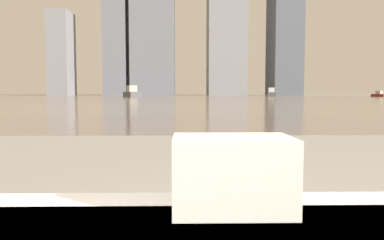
{
  "coord_description": "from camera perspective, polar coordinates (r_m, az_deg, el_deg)",
  "views": [
    {
      "loc": [
        -0.1,
        0.08,
        0.8
      ],
      "look_at": [
        -0.06,
        2.64,
        0.62
      ],
      "focal_mm": 35.0,
      "sensor_mm": 36.0,
      "label": 1
    }
  ],
  "objects": [
    {
      "name": "skyline_tower_2",
      "position": [
        119.94,
        -6.01,
        13.49
      ],
      "size": [
        13.52,
        8.29,
        40.52
      ],
      "color": "slate",
      "rests_on": "ground_plane"
    },
    {
      "name": "harbor_water",
      "position": [
        61.92,
        -0.93,
        3.44
      ],
      "size": [
        180.0,
        110.0,
        0.01
      ],
      "color": "gray",
      "rests_on": "ground_plane"
    },
    {
      "name": "skyline_tower_4",
      "position": [
        123.47,
        13.91,
        13.14
      ],
      "size": [
        8.72,
        13.71,
        40.57
      ],
      "color": "#4C515B",
      "rests_on": "ground_plane"
    },
    {
      "name": "towel_stack",
      "position": [
        0.82,
        5.98,
        -8.12
      ],
      "size": [
        0.25,
        0.17,
        0.16
      ],
      "color": "silver",
      "rests_on": "bathtub"
    },
    {
      "name": "skyline_tower_0",
      "position": [
        124.63,
        -19.29,
        9.51
      ],
      "size": [
        6.26,
        9.87,
        25.75
      ],
      "color": "slate",
      "rests_on": "ground_plane"
    },
    {
      "name": "harbor_boat_2",
      "position": [
        66.95,
        -9.15,
        4.07
      ],
      "size": [
        3.88,
        5.81,
        2.06
      ],
      "color": "#4C4C51",
      "rests_on": "harbor_water"
    },
    {
      "name": "harbor_boat_3",
      "position": [
        84.49,
        12.01,
        4.01
      ],
      "size": [
        2.7,
        5.34,
        1.91
      ],
      "color": "#4C4C51",
      "rests_on": "harbor_water"
    },
    {
      "name": "harbor_boat_0",
      "position": [
        82.3,
        26.63,
        3.47
      ],
      "size": [
        2.01,
        3.32,
        1.18
      ],
      "color": "maroon",
      "rests_on": "harbor_water"
    },
    {
      "name": "skyline_tower_1",
      "position": [
        121.36,
        -11.53,
        13.11
      ],
      "size": [
        6.97,
        8.41,
        39.62
      ],
      "color": "slate",
      "rests_on": "ground_plane"
    }
  ]
}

